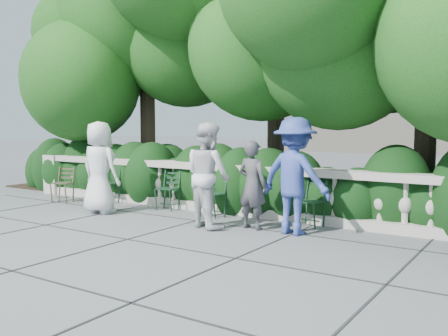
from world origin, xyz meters
The scene contains 13 objects.
ground centered at (0.00, 0.00, 0.00)m, with size 90.00×90.00×0.00m, color #53565B.
balustrade centered at (0.00, 1.80, 0.49)m, with size 12.00×0.44×1.00m.
shrub_hedge centered at (0.00, 3.00, 0.00)m, with size 15.00×2.60×1.70m, color black, non-canonical shape.
tree_canopy centered at (0.69, 3.19, 3.96)m, with size 15.04×6.52×6.78m.
chair_a centered at (-3.45, 1.27, 0.00)m, with size 0.44×0.48×0.84m, color black, non-canonical shape.
chair_b centered at (-0.48, 1.17, 0.00)m, with size 0.44×0.48×0.84m, color black, non-canonical shape.
chair_c centered at (-1.69, 1.29, 0.00)m, with size 0.44×0.48×0.84m, color black, non-canonical shape.
chair_d centered at (1.49, 1.33, 0.00)m, with size 0.44×0.48×0.84m, color black, non-canonical shape.
chair_weathered centered at (-4.31, 0.73, 0.00)m, with size 0.44×0.48×0.84m, color black, non-canonical shape.
person_businessman centered at (-2.60, 0.39, 0.93)m, with size 0.90×0.59×1.85m, color silver.
person_woman_grey centered at (0.74, 0.77, 0.76)m, with size 0.56×0.36×1.52m, color #3D3C41.
person_casual_man centered at (0.00, 0.49, 0.92)m, with size 0.89×0.69×1.83m, color silver.
person_older_blue centered at (1.51, 0.81, 0.96)m, with size 1.24×0.71×1.92m, color #304190.
Camera 1 is at (4.98, -6.57, 1.82)m, focal length 40.00 mm.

